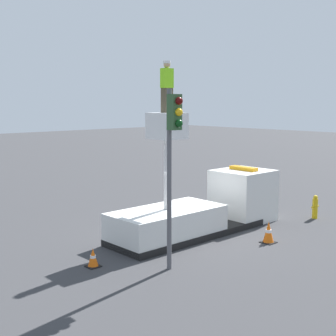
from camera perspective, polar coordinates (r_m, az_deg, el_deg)
The scene contains 7 objects.
ground_plane at distance 17.64m, azimuth 2.51°, elevation -8.14°, with size 120.00×120.00×0.00m, color #38383A.
bucket_truck at distance 17.96m, azimuth 4.29°, elevation -4.97°, with size 7.52×2.10×4.55m.
worker at distance 16.20m, azimuth -0.13°, elevation 9.87°, with size 0.40×0.26×1.75m.
traffic_light_pole at distance 13.28m, azimuth 0.57°, elevation 2.98°, with size 0.34×0.57×5.28m.
fire_hydrant at distance 20.88m, azimuth 17.49°, elevation -4.56°, with size 0.47×0.23×1.00m.
traffic_cone_rear at distance 14.47m, azimuth -9.13°, elevation -10.79°, with size 0.40×0.40×0.57m.
traffic_cone_curbside at distance 16.95m, azimuth 12.15°, elevation -7.70°, with size 0.47×0.47×0.77m.
Camera 1 is at (-12.03, -11.93, 4.91)m, focal length 50.00 mm.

